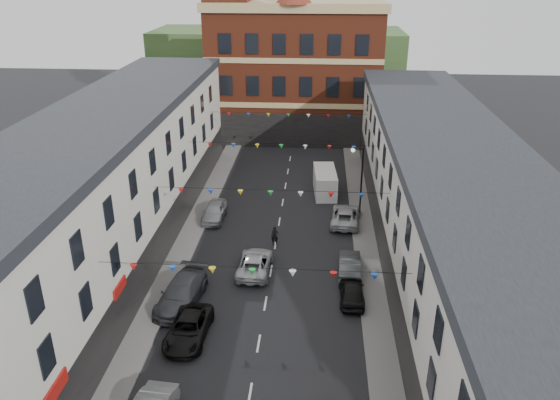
% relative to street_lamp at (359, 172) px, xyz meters
% --- Properties ---
extents(ground, '(160.00, 160.00, 0.00)m').
position_rel_street_lamp_xyz_m(ground, '(-6.55, -14.00, -3.90)').
color(ground, black).
rests_on(ground, ground).
extents(pavement_left, '(1.80, 64.00, 0.15)m').
position_rel_street_lamp_xyz_m(pavement_left, '(-13.45, -12.00, -3.83)').
color(pavement_left, '#605E5B').
rests_on(pavement_left, ground).
extents(pavement_right, '(1.80, 64.00, 0.15)m').
position_rel_street_lamp_xyz_m(pavement_right, '(0.35, -12.00, -3.83)').
color(pavement_right, '#605E5B').
rests_on(pavement_right, ground).
extents(terrace_left, '(8.40, 56.00, 10.70)m').
position_rel_street_lamp_xyz_m(terrace_left, '(-18.33, -13.00, 1.44)').
color(terrace_left, beige).
rests_on(terrace_left, ground).
extents(terrace_right, '(8.40, 56.00, 9.70)m').
position_rel_street_lamp_xyz_m(terrace_right, '(5.23, -13.00, 0.95)').
color(terrace_right, beige).
rests_on(terrace_right, ground).
extents(civic_building, '(20.60, 13.30, 18.50)m').
position_rel_street_lamp_xyz_m(civic_building, '(-6.55, 23.95, 4.23)').
color(civic_building, maroon).
rests_on(civic_building, ground).
extents(clock_tower, '(5.60, 5.60, 30.00)m').
position_rel_street_lamp_xyz_m(clock_tower, '(-14.05, 21.00, 11.03)').
color(clock_tower, maroon).
rests_on(clock_tower, ground).
extents(distant_hill, '(40.00, 14.00, 10.00)m').
position_rel_street_lamp_xyz_m(distant_hill, '(-10.55, 48.00, 1.10)').
color(distant_hill, '#335427').
rests_on(distant_hill, ground).
extents(street_lamp, '(1.10, 0.36, 6.00)m').
position_rel_street_lamp_xyz_m(street_lamp, '(0.00, 0.00, 0.00)').
color(street_lamp, black).
rests_on(street_lamp, ground).
extents(car_left_c, '(2.33, 4.77, 1.30)m').
position_rel_street_lamp_xyz_m(car_left_c, '(-10.64, -17.78, -3.25)').
color(car_left_c, black).
rests_on(car_left_c, ground).
extents(car_left_d, '(2.90, 5.72, 1.59)m').
position_rel_street_lamp_xyz_m(car_left_d, '(-11.86, -14.39, -3.11)').
color(car_left_d, '#373A3E').
rests_on(car_left_d, ground).
extents(car_left_e, '(1.79, 4.29, 1.45)m').
position_rel_street_lamp_xyz_m(car_left_e, '(-12.05, -1.91, -3.18)').
color(car_left_e, gray).
rests_on(car_left_e, ground).
extents(car_right_d, '(1.59, 3.92, 1.33)m').
position_rel_street_lamp_xyz_m(car_right_d, '(-1.05, -13.21, -3.24)').
color(car_right_d, black).
rests_on(car_right_d, ground).
extents(car_right_e, '(1.63, 4.23, 1.38)m').
position_rel_street_lamp_xyz_m(car_right_e, '(-1.05, -9.90, -3.22)').
color(car_right_e, '#4A4E52').
rests_on(car_right_e, ground).
extents(car_right_f, '(2.69, 5.10, 1.37)m').
position_rel_street_lamp_xyz_m(car_right_f, '(-1.05, -1.85, -3.22)').
color(car_right_f, '#AFB1B4').
rests_on(car_right_f, ground).
extents(moving_car, '(2.32, 4.82, 1.32)m').
position_rel_street_lamp_xyz_m(moving_car, '(-7.68, -10.11, -3.24)').
color(moving_car, '#B3B7BA').
rests_on(moving_car, ground).
extents(white_van, '(2.30, 5.18, 2.24)m').
position_rel_street_lamp_xyz_m(white_van, '(-2.75, 4.51, -2.79)').
color(white_van, silver).
rests_on(white_van, ground).
extents(pedestrian, '(0.57, 0.38, 1.56)m').
position_rel_street_lamp_xyz_m(pedestrian, '(-6.60, -6.12, -3.12)').
color(pedestrian, black).
rests_on(pedestrian, ground).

